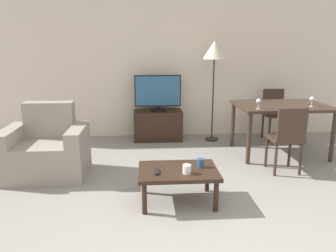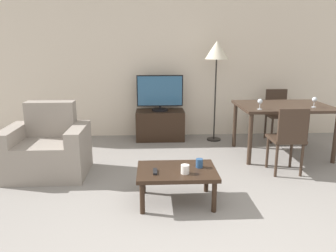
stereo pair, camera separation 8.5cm
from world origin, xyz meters
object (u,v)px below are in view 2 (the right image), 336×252
at_px(remote_primary, 155,171).
at_px(cup_colored_far, 185,169).
at_px(dining_table, 283,110).
at_px(dining_chair_far, 277,112).
at_px(wine_glass_left, 314,100).
at_px(wine_glass_center, 260,102).
at_px(armchair, 48,150).
at_px(dining_chair_near, 288,136).
at_px(tv, 160,93).
at_px(cup_white_near, 199,163).
at_px(coffee_table, 177,174).
at_px(tv_stand, 160,125).
at_px(floor_lamp, 217,54).

bearing_deg(remote_primary, cup_colored_far, -8.57).
distance_m(dining_table, dining_chair_far, 0.84).
distance_m(wine_glass_left, wine_glass_center, 0.82).
bearing_deg(armchair, wine_glass_center, 6.04).
distance_m(cup_colored_far, wine_glass_center, 1.78).
bearing_deg(armchair, cup_colored_far, -30.72).
xyz_separation_m(dining_chair_near, cup_colored_far, (-1.38, -0.82, -0.09)).
bearing_deg(tv, armchair, -133.80).
distance_m(remote_primary, cup_colored_far, 0.30).
xyz_separation_m(cup_white_near, wine_glass_center, (0.98, 1.11, 0.45)).
bearing_deg(cup_white_near, wine_glass_left, 34.36).
bearing_deg(coffee_table, tv_stand, 92.60).
bearing_deg(tv_stand, tv, -90.00).
relative_size(coffee_table, remote_primary, 5.45).
height_order(dining_chair_near, cup_white_near, dining_chair_near).
height_order(dining_chair_far, floor_lamp, floor_lamp).
relative_size(wine_glass_left, wine_glass_center, 1.00).
relative_size(tv, wine_glass_center, 5.40).
distance_m(tv, wine_glass_left, 2.42).
distance_m(armchair, wine_glass_left, 3.68).
bearing_deg(remote_primary, dining_chair_far, 47.56).
xyz_separation_m(armchair, tv_stand, (1.47, 1.53, -0.06)).
distance_m(dining_chair_far, cup_colored_far, 3.02).
distance_m(cup_white_near, cup_colored_far, 0.23).
relative_size(armchair, coffee_table, 1.21).
xyz_separation_m(dining_table, dining_chair_near, (-0.23, -0.79, -0.18)).
height_order(tv, coffee_table, tv).
distance_m(tv, dining_chair_near, 2.33).
relative_size(dining_chair_far, wine_glass_left, 5.98).
distance_m(remote_primary, cup_white_near, 0.48).
distance_m(armchair, wine_glass_center, 2.87).
height_order(tv_stand, floor_lamp, floor_lamp).
height_order(floor_lamp, remote_primary, floor_lamp).
bearing_deg(wine_glass_left, tv, 152.50).
relative_size(armchair, wine_glass_center, 6.75).
distance_m(tv_stand, dining_table, 2.06).
distance_m(dining_table, remote_primary, 2.49).
height_order(coffee_table, dining_chair_far, dining_chair_far).
bearing_deg(coffee_table, remote_primary, -162.84).
relative_size(tv_stand, cup_white_near, 8.88).
relative_size(dining_chair_near, floor_lamp, 0.52).
relative_size(tv, dining_chair_far, 0.90).
xyz_separation_m(dining_table, dining_chair_far, (0.23, 0.79, -0.18)).
distance_m(cup_white_near, wine_glass_left, 2.22).
relative_size(coffee_table, wine_glass_left, 5.60).
distance_m(floor_lamp, cup_white_near, 2.56).
height_order(coffee_table, wine_glass_center, wine_glass_center).
relative_size(cup_white_near, cup_colored_far, 1.03).
relative_size(tv, dining_table, 0.60).
bearing_deg(tv_stand, remote_primary, -92.68).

